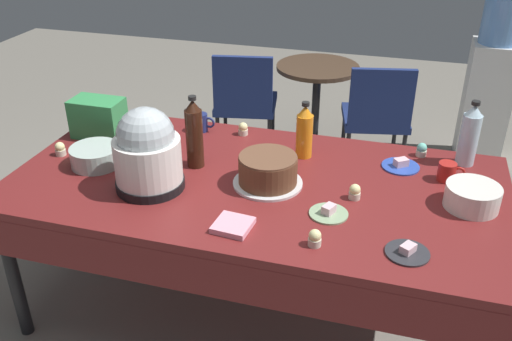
{
  "coord_description": "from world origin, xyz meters",
  "views": [
    {
      "loc": [
        0.6,
        -2.08,
        1.99
      ],
      "look_at": [
        0.0,
        0.0,
        0.8
      ],
      "focal_mm": 39.03,
      "sensor_mm": 36.0,
      "label": 1
    }
  ],
  "objects_px": {
    "cupcake_lemon": "(422,150)",
    "potluck_table": "(256,192)",
    "maroon_chair_right": "(377,113)",
    "coffee_mug_red": "(447,172)",
    "ceramic_snack_bowl": "(472,197)",
    "soda_bottle_water": "(469,135)",
    "soda_bottle_cola": "(194,134)",
    "water_cooler": "(489,85)",
    "frosted_layer_cake": "(268,171)",
    "soda_carton": "(98,118)",
    "dessert_plate_charcoal": "(407,252)",
    "cupcake_rose": "(355,192)",
    "cupcake_berry": "(243,129)",
    "dessert_plate_sage": "(329,212)",
    "cupcake_vanilla": "(60,149)",
    "round_cafe_table": "(316,94)",
    "coffee_mug_navy": "(201,122)",
    "maroon_chair_left": "(245,99)",
    "dessert_plate_cobalt": "(401,165)",
    "glass_salad_bowl": "(96,156)",
    "cupcake_mint": "(315,238)",
    "soda_bottle_orange_juice": "(304,132)"
  },
  "relations": [
    {
      "from": "dessert_plate_sage",
      "to": "round_cafe_table",
      "type": "relative_size",
      "value": 0.22
    },
    {
      "from": "ceramic_snack_bowl",
      "to": "dessert_plate_cobalt",
      "type": "xyz_separation_m",
      "value": [
        -0.3,
        0.27,
        -0.04
      ]
    },
    {
      "from": "soda_bottle_water",
      "to": "maroon_chair_left",
      "type": "xyz_separation_m",
      "value": [
        -1.44,
        1.13,
        -0.41
      ]
    },
    {
      "from": "frosted_layer_cake",
      "to": "cupcake_rose",
      "type": "relative_size",
      "value": 4.57
    },
    {
      "from": "dessert_plate_cobalt",
      "to": "coffee_mug_red",
      "type": "height_order",
      "value": "coffee_mug_red"
    },
    {
      "from": "potluck_table",
      "to": "coffee_mug_red",
      "type": "relative_size",
      "value": 18.54
    },
    {
      "from": "frosted_layer_cake",
      "to": "soda_carton",
      "type": "height_order",
      "value": "soda_carton"
    },
    {
      "from": "cupcake_lemon",
      "to": "coffee_mug_red",
      "type": "bearing_deg",
      "value": -61.82
    },
    {
      "from": "dessert_plate_cobalt",
      "to": "cupcake_berry",
      "type": "height_order",
      "value": "cupcake_berry"
    },
    {
      "from": "coffee_mug_red",
      "to": "round_cafe_table",
      "type": "relative_size",
      "value": 0.16
    },
    {
      "from": "cupcake_rose",
      "to": "cupcake_berry",
      "type": "relative_size",
      "value": 1.0
    },
    {
      "from": "potluck_table",
      "to": "dessert_plate_charcoal",
      "type": "height_order",
      "value": "dessert_plate_charcoal"
    },
    {
      "from": "cupcake_rose",
      "to": "round_cafe_table",
      "type": "height_order",
      "value": "cupcake_rose"
    },
    {
      "from": "cupcake_mint",
      "to": "glass_salad_bowl",
      "type": "bearing_deg",
      "value": 162.9
    },
    {
      "from": "dessert_plate_cobalt",
      "to": "water_cooler",
      "type": "relative_size",
      "value": 0.14
    },
    {
      "from": "round_cafe_table",
      "to": "water_cooler",
      "type": "distance_m",
      "value": 1.25
    },
    {
      "from": "soda_bottle_orange_juice",
      "to": "soda_carton",
      "type": "xyz_separation_m",
      "value": [
        -1.06,
        -0.07,
        -0.03
      ]
    },
    {
      "from": "soda_bottle_water",
      "to": "water_cooler",
      "type": "distance_m",
      "value": 1.7
    },
    {
      "from": "cupcake_vanilla",
      "to": "ceramic_snack_bowl",
      "type": "bearing_deg",
      "value": 1.84
    },
    {
      "from": "coffee_mug_red",
      "to": "coffee_mug_navy",
      "type": "bearing_deg",
      "value": 171.34
    },
    {
      "from": "cupcake_vanilla",
      "to": "cupcake_rose",
      "type": "relative_size",
      "value": 1.0
    },
    {
      "from": "cupcake_vanilla",
      "to": "maroon_chair_left",
      "type": "height_order",
      "value": "maroon_chair_left"
    },
    {
      "from": "ceramic_snack_bowl",
      "to": "coffee_mug_red",
      "type": "distance_m",
      "value": 0.22
    },
    {
      "from": "dessert_plate_charcoal",
      "to": "cupcake_vanilla",
      "type": "relative_size",
      "value": 2.41
    },
    {
      "from": "soda_bottle_water",
      "to": "water_cooler",
      "type": "bearing_deg",
      "value": 81.0
    },
    {
      "from": "cupcake_lemon",
      "to": "water_cooler",
      "type": "distance_m",
      "value": 1.7
    },
    {
      "from": "soda_bottle_water",
      "to": "soda_bottle_cola",
      "type": "xyz_separation_m",
      "value": [
        -1.21,
        -0.37,
        0.02
      ]
    },
    {
      "from": "coffee_mug_red",
      "to": "round_cafe_table",
      "type": "bearing_deg",
      "value": 119.4
    },
    {
      "from": "coffee_mug_red",
      "to": "water_cooler",
      "type": "distance_m",
      "value": 1.88
    },
    {
      "from": "dessert_plate_cobalt",
      "to": "dessert_plate_sage",
      "type": "relative_size",
      "value": 1.1
    },
    {
      "from": "dessert_plate_charcoal",
      "to": "frosted_layer_cake",
      "type": "bearing_deg",
      "value": 150.92
    },
    {
      "from": "glass_salad_bowl",
      "to": "maroon_chair_left",
      "type": "height_order",
      "value": "maroon_chair_left"
    },
    {
      "from": "potluck_table",
      "to": "ceramic_snack_bowl",
      "type": "bearing_deg",
      "value": 2.18
    },
    {
      "from": "coffee_mug_red",
      "to": "ceramic_snack_bowl",
      "type": "bearing_deg",
      "value": -65.21
    },
    {
      "from": "soda_carton",
      "to": "dessert_plate_charcoal",
      "type": "bearing_deg",
      "value": -20.36
    },
    {
      "from": "dessert_plate_charcoal",
      "to": "soda_bottle_orange_juice",
      "type": "height_order",
      "value": "soda_bottle_orange_juice"
    },
    {
      "from": "cupcake_lemon",
      "to": "potluck_table",
      "type": "bearing_deg",
      "value": -147.14
    },
    {
      "from": "dessert_plate_sage",
      "to": "cupcake_vanilla",
      "type": "distance_m",
      "value": 1.35
    },
    {
      "from": "dessert_plate_charcoal",
      "to": "soda_bottle_orange_juice",
      "type": "relative_size",
      "value": 0.58
    },
    {
      "from": "round_cafe_table",
      "to": "cupcake_berry",
      "type": "bearing_deg",
      "value": -96.4
    },
    {
      "from": "cupcake_rose",
      "to": "coffee_mug_navy",
      "type": "xyz_separation_m",
      "value": [
        -0.87,
        0.46,
        0.02
      ]
    },
    {
      "from": "soda_bottle_cola",
      "to": "cupcake_berry",
      "type": "bearing_deg",
      "value": 74.04
    },
    {
      "from": "cupcake_berry",
      "to": "soda_bottle_orange_juice",
      "type": "bearing_deg",
      "value": -23.17
    },
    {
      "from": "ceramic_snack_bowl",
      "to": "cupcake_vanilla",
      "type": "bearing_deg",
      "value": -178.16
    },
    {
      "from": "glass_salad_bowl",
      "to": "frosted_layer_cake",
      "type": "bearing_deg",
      "value": 3.22
    },
    {
      "from": "cupcake_mint",
      "to": "maroon_chair_right",
      "type": "bearing_deg",
      "value": 87.91
    },
    {
      "from": "dessert_plate_sage",
      "to": "dessert_plate_charcoal",
      "type": "height_order",
      "value": "dessert_plate_sage"
    },
    {
      "from": "cupcake_rose",
      "to": "soda_bottle_water",
      "type": "bearing_deg",
      "value": 45.3
    },
    {
      "from": "maroon_chair_right",
      "to": "coffee_mug_red",
      "type": "bearing_deg",
      "value": -73.0
    },
    {
      "from": "soda_bottle_orange_juice",
      "to": "cupcake_lemon",
      "type": "bearing_deg",
      "value": 16.25
    }
  ]
}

